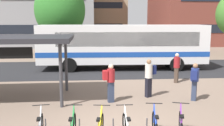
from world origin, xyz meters
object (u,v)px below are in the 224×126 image
(commuter_navy_pack_4, at_px, (195,79))
(street_tree_0, at_px, (60,10))
(city_bus, at_px, (121,45))
(commuter_red_pack_2, at_px, (110,80))
(commuter_navy_pack_0, at_px, (149,75))
(commuter_grey_pack_1, at_px, (177,66))

(commuter_navy_pack_4, distance_m, street_tree_0, 15.54)
(city_bus, xyz_separation_m, commuter_red_pack_2, (-1.34, -7.78, -0.79))
(commuter_navy_pack_0, bearing_deg, commuter_grey_pack_1, -158.38)
(city_bus, bearing_deg, commuter_grey_pack_1, 122.48)
(commuter_grey_pack_1, distance_m, commuter_navy_pack_4, 3.37)
(commuter_navy_pack_0, xyz_separation_m, street_tree_0, (-5.53, 12.51, 3.41))
(commuter_navy_pack_0, relative_size, commuter_navy_pack_4, 1.06)
(city_bus, relative_size, commuter_navy_pack_0, 6.77)
(street_tree_0, bearing_deg, commuter_red_pack_2, -74.43)
(city_bus, relative_size, commuter_grey_pack_1, 7.10)
(commuter_red_pack_2, relative_size, street_tree_0, 0.24)
(city_bus, height_order, commuter_red_pack_2, city_bus)
(commuter_navy_pack_0, distance_m, commuter_red_pack_2, 1.97)
(city_bus, distance_m, commuter_grey_pack_1, 5.28)
(commuter_navy_pack_4, bearing_deg, commuter_red_pack_2, 119.36)
(commuter_grey_pack_1, bearing_deg, commuter_navy_pack_4, 26.28)
(city_bus, bearing_deg, street_tree_0, -45.69)
(commuter_navy_pack_0, height_order, commuter_grey_pack_1, commuter_navy_pack_0)
(commuter_grey_pack_1, xyz_separation_m, commuter_navy_pack_4, (-0.30, -3.35, -0.01))
(commuter_navy_pack_0, xyz_separation_m, commuter_navy_pack_4, (1.88, -0.70, -0.06))
(commuter_navy_pack_0, bearing_deg, street_tree_0, -95.13)
(city_bus, bearing_deg, commuter_navy_pack_4, 108.39)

